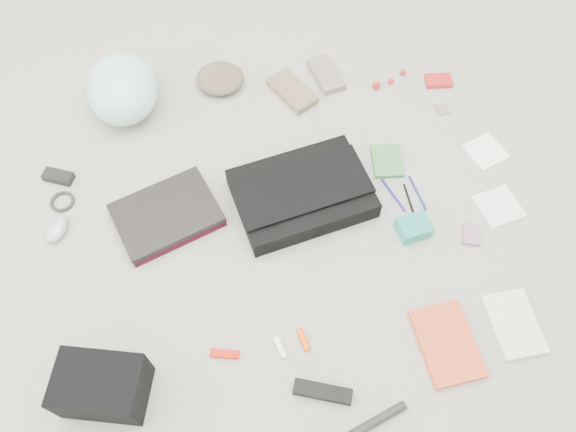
{
  "coord_description": "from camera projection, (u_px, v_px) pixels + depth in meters",
  "views": [
    {
      "loc": [
        -0.11,
        -0.87,
        1.56
      ],
      "look_at": [
        0.0,
        0.0,
        0.05
      ],
      "focal_mm": 35.0,
      "sensor_mm": 36.0,
      "label": 1
    }
  ],
  "objects": [
    {
      "name": "ground_plane",
      "position": [
        288.0,
        224.0,
        1.79
      ],
      "size": [
        4.0,
        4.0,
        0.0
      ],
      "primitive_type": "plane",
      "color": "gray"
    },
    {
      "name": "messenger_bag",
      "position": [
        302.0,
        194.0,
        1.81
      ],
      "size": [
        0.48,
        0.39,
        0.07
      ],
      "primitive_type": "cube",
      "rotation": [
        0.0,
        0.0,
        0.23
      ],
      "color": "black",
      "rests_on": "ground_plane"
    },
    {
      "name": "bag_flap",
      "position": [
        302.0,
        187.0,
        1.77
      ],
      "size": [
        0.46,
        0.28,
        0.01
      ],
      "primitive_type": "cube",
      "rotation": [
        0.0,
        0.0,
        0.23
      ],
      "color": "black",
      "rests_on": "messenger_bag"
    },
    {
      "name": "laptop_sleeve",
      "position": [
        167.0,
        216.0,
        1.79
      ],
      "size": [
        0.37,
        0.33,
        0.02
      ],
      "primitive_type": "cube",
      "rotation": [
        0.0,
        0.0,
        0.38
      ],
      "color": "#350813",
      "rests_on": "ground_plane"
    },
    {
      "name": "laptop",
      "position": [
        166.0,
        213.0,
        1.77
      ],
      "size": [
        0.38,
        0.33,
        0.02
      ],
      "primitive_type": "cube",
      "rotation": [
        0.0,
        0.0,
        0.38
      ],
      "color": "black",
      "rests_on": "laptop_sleeve"
    },
    {
      "name": "bike_helmet",
      "position": [
        123.0,
        89.0,
        1.96
      ],
      "size": [
        0.25,
        0.31,
        0.18
      ],
      "primitive_type": "ellipsoid",
      "rotation": [
        0.0,
        0.0,
        0.02
      ],
      "color": "#B7F5F4",
      "rests_on": "ground_plane"
    },
    {
      "name": "beanie",
      "position": [
        220.0,
        78.0,
        2.06
      ],
      "size": [
        0.2,
        0.19,
        0.06
      ],
      "primitive_type": "ellipsoid",
      "rotation": [
        0.0,
        0.0,
        -0.15
      ],
      "color": "brown",
      "rests_on": "ground_plane"
    },
    {
      "name": "mitten_left",
      "position": [
        292.0,
        91.0,
        2.05
      ],
      "size": [
        0.18,
        0.22,
        0.03
      ],
      "primitive_type": "cube",
      "rotation": [
        0.0,
        0.0,
        0.53
      ],
      "color": "#75644D",
      "rests_on": "ground_plane"
    },
    {
      "name": "mitten_right",
      "position": [
        326.0,
        74.0,
        2.1
      ],
      "size": [
        0.13,
        0.19,
        0.03
      ],
      "primitive_type": "cube",
      "rotation": [
        0.0,
        0.0,
        0.25
      ],
      "color": "gray",
      "rests_on": "ground_plane"
    },
    {
      "name": "power_brick",
      "position": [
        58.0,
        177.0,
        1.87
      ],
      "size": [
        0.11,
        0.08,
        0.03
      ],
      "primitive_type": "cube",
      "rotation": [
        0.0,
        0.0,
        -0.38
      ],
      "color": "black",
      "rests_on": "ground_plane"
    },
    {
      "name": "cable_coil",
      "position": [
        62.0,
        202.0,
        1.83
      ],
      "size": [
        0.09,
        0.09,
        0.01
      ],
      "primitive_type": "torus",
      "rotation": [
        0.0,
        0.0,
        0.08
      ],
      "color": "black",
      "rests_on": "ground_plane"
    },
    {
      "name": "mouse",
      "position": [
        56.0,
        228.0,
        1.76
      ],
      "size": [
        0.09,
        0.12,
        0.04
      ],
      "primitive_type": "ellipsoid",
      "rotation": [
        0.0,
        0.0,
        -0.25
      ],
      "color": "#9A9BAA",
      "rests_on": "ground_plane"
    },
    {
      "name": "camera_bag",
      "position": [
        102.0,
        386.0,
        1.46
      ],
      "size": [
        0.25,
        0.2,
        0.14
      ],
      "primitive_type": "cube",
      "rotation": [
        0.0,
        0.0,
        -0.23
      ],
      "color": "black",
      "rests_on": "ground_plane"
    },
    {
      "name": "multitool",
      "position": [
        225.0,
        354.0,
        1.57
      ],
      "size": [
        0.08,
        0.04,
        0.01
      ],
      "primitive_type": "cube",
      "rotation": [
        0.0,
        0.0,
        -0.21
      ],
      "color": "#C31001",
      "rests_on": "ground_plane"
    },
    {
      "name": "toiletry_tube_white",
      "position": [
        280.0,
        347.0,
        1.58
      ],
      "size": [
        0.04,
        0.07,
        0.02
      ],
      "primitive_type": "cylinder",
      "rotation": [
        1.57,
        0.0,
        0.31
      ],
      "color": "white",
      "rests_on": "ground_plane"
    },
    {
      "name": "toiletry_tube_orange",
      "position": [
        303.0,
        339.0,
        1.59
      ],
      "size": [
        0.03,
        0.07,
        0.02
      ],
      "primitive_type": "cylinder",
      "rotation": [
        1.57,
        0.0,
        0.25
      ],
      "color": "#F04E07",
      "rests_on": "ground_plane"
    },
    {
      "name": "u_lock",
      "position": [
        323.0,
        392.0,
        1.51
      ],
      "size": [
        0.16,
        0.09,
        0.03
      ],
      "primitive_type": "cube",
      "rotation": [
        0.0,
        0.0,
        -0.32
      ],
      "color": "black",
      "rests_on": "ground_plane"
    },
    {
      "name": "bike_pump",
      "position": [
        363.0,
        429.0,
        1.47
      ],
      "size": [
        0.26,
        0.11,
        0.02
      ],
      "primitive_type": "cylinder",
      "rotation": [
        0.0,
        1.57,
        0.35
      ],
      "color": "black",
      "rests_on": "ground_plane"
    },
    {
      "name": "book_red",
      "position": [
        447.0,
        344.0,
        1.58
      ],
      "size": [
        0.18,
        0.24,
        0.02
      ],
      "primitive_type": "cube",
      "rotation": [
        0.0,
        0.0,
        0.11
      ],
      "color": "#F1542D",
      "rests_on": "ground_plane"
    },
    {
      "name": "book_white",
      "position": [
        514.0,
        324.0,
        1.61
      ],
      "size": [
        0.14,
        0.2,
        0.02
      ],
      "primitive_type": "cube",
      "rotation": [
        0.0,
        0.0,
        0.06
      ],
      "color": "beige",
      "rests_on": "ground_plane"
    },
    {
      "name": "notepad",
      "position": [
        387.0,
        161.0,
        1.91
      ],
      "size": [
        0.11,
        0.14,
        0.02
      ],
      "primitive_type": "cube",
      "rotation": [
        0.0,
        0.0,
        -0.08
      ],
      "color": "#387C3E",
      "rests_on": "ground_plane"
    },
    {
      "name": "pen_blue",
      "position": [
        393.0,
        195.0,
        1.84
      ],
      "size": [
        0.06,
        0.13,
        0.01
      ],
      "primitive_type": "cylinder",
      "rotation": [
        1.57,
        0.0,
        0.35
      ],
      "color": "navy",
      "rests_on": "ground_plane"
    },
    {
      "name": "pen_black",
      "position": [
        409.0,
        200.0,
        1.83
      ],
      "size": [
        0.01,
        0.12,
        0.01
      ],
      "primitive_type": "cylinder",
      "rotation": [
        1.57,
        0.0,
        0.04
      ],
      "color": "black",
      "rests_on": "ground_plane"
    },
    {
      "name": "pen_navy",
      "position": [
        418.0,
        193.0,
        1.85
      ],
      "size": [
        0.03,
        0.13,
        0.01
      ],
      "primitive_type": "cylinder",
      "rotation": [
        1.57,
        0.0,
        0.18
      ],
      "color": "navy",
      "rests_on": "ground_plane"
    },
    {
      "name": "accordion_wallet",
      "position": [
        414.0,
        228.0,
        1.76
      ],
      "size": [
        0.11,
        0.1,
        0.05
      ],
      "primitive_type": "cube",
      "rotation": [
        0.0,
        0.0,
        0.21
      ],
      "color": "teal",
      "rests_on": "ground_plane"
    },
    {
      "name": "card_deck",
      "position": [
        471.0,
        234.0,
        1.76
      ],
      "size": [
        0.07,
        0.09,
        0.01
      ],
      "primitive_type": "cube",
      "rotation": [
        0.0,
        0.0,
        -0.26
      ],
      "color": "#A26C90",
      "rests_on": "ground_plane"
    },
    {
      "name": "napkin_top",
      "position": [
        486.0,
        152.0,
        1.93
      ],
      "size": [
        0.15,
        0.15,
        0.01
      ],
      "primitive_type": "cube",
      "rotation": [
        0.0,
        0.0,
        0.39
      ],
      "color": "white",
      "rests_on": "ground_plane"
    },
    {
      "name": "napkin_bottom",
      "position": [
        499.0,
        206.0,
        1.82
      ],
      "size": [
        0.16,
        0.16,
        0.01
      ],
      "primitive_type": "cube",
      "rotation": [
        0.0,
        0.0,
        0.25
      ],
      "color": "white",
      "rests_on": "ground_plane"
    },
    {
      "name": "lollipop_a",
      "position": [
        376.0,
        85.0,
        2.07
      ],
      "size": [
        0.04,
        0.04,
        0.03
      ],
      "primitive_type": "sphere",
      "rotation": [
        0.0,
        0.0,
        -0.35
      ],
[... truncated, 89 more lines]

